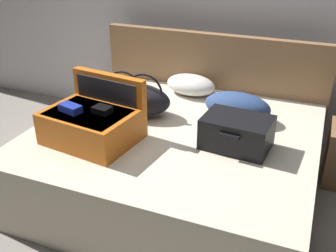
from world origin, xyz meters
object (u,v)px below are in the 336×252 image
object	(u,v)px
hard_case_large	(93,121)
duffel_bag	(134,98)
pillow_center_head	(191,85)
hard_case_medium	(237,132)
pillow_near_headboard	(237,106)
bed	(175,161)

from	to	relation	value
hard_case_large	duffel_bag	size ratio (longest dim) A/B	1.09
hard_case_large	pillow_center_head	distance (m)	1.09
hard_case_medium	pillow_near_headboard	size ratio (longest dim) A/B	0.92
duffel_bag	pillow_center_head	xyz separation A→B (m)	(0.27, 0.56, -0.05)
hard_case_medium	pillow_near_headboard	world-z (taller)	hard_case_medium
hard_case_medium	duffel_bag	distance (m)	0.88
bed	duffel_bag	world-z (taller)	duffel_bag
hard_case_large	pillow_center_head	xyz separation A→B (m)	(0.34, 1.04, -0.06)
pillow_center_head	duffel_bag	bearing A→B (deg)	-115.72
duffel_bag	pillow_near_headboard	xyz separation A→B (m)	(0.76, 0.21, -0.03)
pillow_near_headboard	hard_case_medium	bearing A→B (deg)	-77.32
hard_case_medium	hard_case_large	bearing A→B (deg)	-159.10
bed	duffel_bag	distance (m)	0.58
hard_case_medium	pillow_near_headboard	distance (m)	0.43
hard_case_large	pillow_near_headboard	world-z (taller)	hard_case_large
bed	hard_case_large	bearing A→B (deg)	-144.79
hard_case_large	pillow_near_headboard	distance (m)	1.08
duffel_bag	pillow_near_headboard	bearing A→B (deg)	15.44
pillow_near_headboard	duffel_bag	bearing A→B (deg)	-164.56
hard_case_large	hard_case_medium	size ratio (longest dim) A/B	1.39
bed	pillow_near_headboard	world-z (taller)	pillow_near_headboard
bed	pillow_center_head	bearing A→B (deg)	100.33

